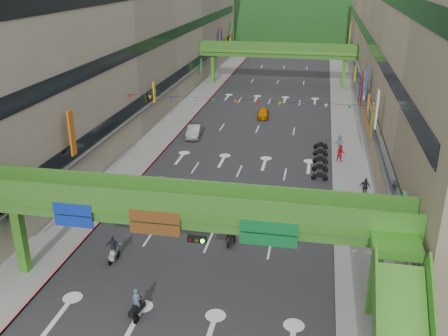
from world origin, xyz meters
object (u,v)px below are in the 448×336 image
Objects in this scene: scooter_rider_near at (137,305)px; car_yellow at (263,113)px; overpass_near at (198,223)px; pedestrian_red at (340,155)px; car_silver at (194,131)px; scooter_rider_mid at (231,230)px.

scooter_rider_near is 0.51× the size of car_yellow.
car_yellow is at bearing 91.25° from overpass_near.
overpass_near reaches higher than pedestrian_red.
pedestrian_red is (16.80, -5.44, 0.19)m from car_silver.
overpass_near is 15.86× the size of pedestrian_red.
scooter_rider_mid is (0.73, 6.67, -4.05)m from overpass_near.
pedestrian_red is at bearing 70.32° from overpass_near.
pedestrian_red is at bearing -24.52° from car_silver.
car_silver is at bearing 104.71° from overpass_near.
car_yellow is (7.06, 9.70, -0.07)m from car_silver.
scooter_rider_near is 32.90m from car_silver.
pedestrian_red is (8.87, 24.79, -4.32)m from overpass_near.
overpass_near is at bearing 36.61° from scooter_rider_near.
overpass_near is 5.84m from scooter_rider_near.
overpass_near is at bearing -110.80° from pedestrian_red.
scooter_rider_mid is at bearing -76.39° from car_silver.
pedestrian_red is (11.99, 27.11, 0.03)m from scooter_rider_near.
overpass_near is at bearing -81.88° from car_silver.
car_silver is 12.00m from car_yellow.
pedestrian_red is at bearing -60.81° from car_yellow.
pedestrian_red reaches higher than car_yellow.
car_silver is at bearing -129.61° from car_yellow.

